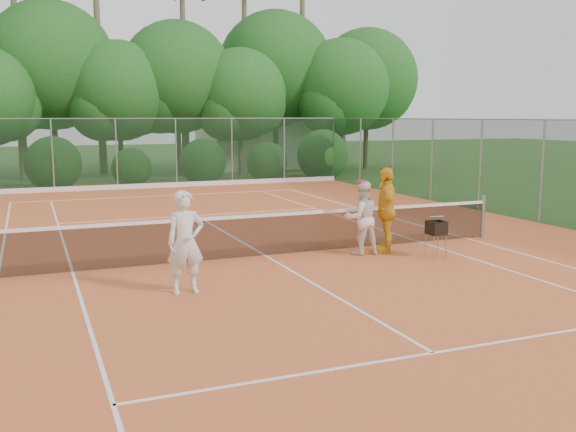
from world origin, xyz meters
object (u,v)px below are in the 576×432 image
at_px(player_center_grp, 362,218).
at_px(player_yellow, 386,210).
at_px(ball_hopper, 436,229).
at_px(player_white, 185,242).

xyz_separation_m(player_center_grp, player_yellow, (0.64, 0.01, 0.14)).
bearing_deg(ball_hopper, player_white, 174.79).
relative_size(player_center_grp, ball_hopper, 2.08).
xyz_separation_m(player_white, player_center_grp, (4.41, 1.68, -0.07)).
xyz_separation_m(player_center_grp, ball_hopper, (1.37, -0.92, -0.19)).
height_order(player_yellow, ball_hopper, player_yellow).
relative_size(player_white, ball_hopper, 2.24).
bearing_deg(player_yellow, player_center_grp, -63.57).
bearing_deg(player_center_grp, ball_hopper, -33.93).
xyz_separation_m(player_yellow, ball_hopper, (0.73, -0.93, -0.33)).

